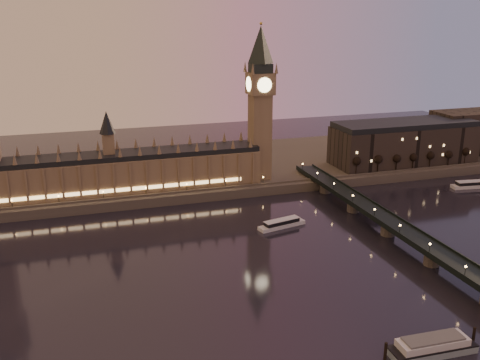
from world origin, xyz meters
The scene contains 16 objects.
ground centered at (0.00, 0.00, 0.00)m, with size 700.00×700.00×0.00m, color black.
far_embankment centered at (30.00, 165.00, 3.00)m, with size 560.00×130.00×6.00m, color #423D35.
palace_of_westminster centered at (-40.12, 120.99, 21.71)m, with size 180.00×26.62×52.00m.
big_ben centered at (53.99, 120.99, 63.95)m, with size 17.68×17.68×104.00m.
westminster_bridge centered at (91.61, 0.00, 5.52)m, with size 13.20×260.00×15.30m.
city_block centered at (194.94, 130.93, 22.24)m, with size 155.00×45.00×34.00m.
bare_tree_0 centered at (122.48, 109.00, 14.92)m, with size 5.88×5.88×11.95m.
bare_tree_1 centered at (137.89, 109.00, 14.92)m, with size 5.88×5.88×11.95m.
bare_tree_2 centered at (153.30, 109.00, 14.92)m, with size 5.88×5.88×11.95m.
bare_tree_3 centered at (168.71, 109.00, 14.92)m, with size 5.88×5.88×11.95m.
bare_tree_4 centered at (184.12, 109.00, 14.92)m, with size 5.88×5.88×11.95m.
bare_tree_5 centered at (199.53, 109.00, 14.92)m, with size 5.88×5.88×11.95m.
bare_tree_6 centered at (214.94, 109.00, 14.92)m, with size 5.88×5.88×11.95m.
cruise_boat_a centered at (41.39, 46.83, 2.00)m, with size 29.10×12.32×4.55m.
cruise_boat_b centered at (191.95, 74.53, 2.13)m, with size 26.79×9.75×4.83m.
moored_barge centered at (48.58, -78.29, 2.85)m, with size 36.76×10.04×6.74m.
Camera 1 is at (-64.52, -212.79, 114.47)m, focal length 40.00 mm.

